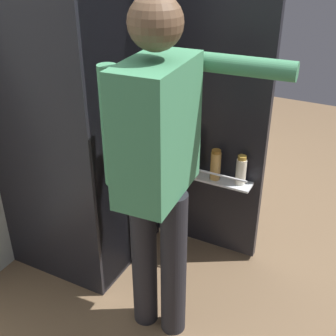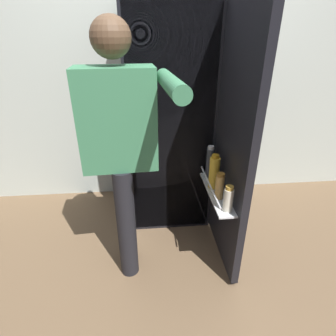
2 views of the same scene
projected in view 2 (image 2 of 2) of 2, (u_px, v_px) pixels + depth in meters
The scene contains 4 objects.
ground_plane at pixel (175, 248), 2.06m from camera, with size 6.49×6.49×0.00m, color brown.
kitchen_wall at pixel (164, 59), 2.32m from camera, with size 4.40×0.10×2.56m, color beige.
refrigerator at pixel (171, 118), 2.13m from camera, with size 0.69×1.27×1.76m.
person at pixel (121, 141), 1.52m from camera, with size 0.54×0.70×1.56m.
Camera 2 is at (-0.19, -1.55, 1.48)m, focal length 28.64 mm.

